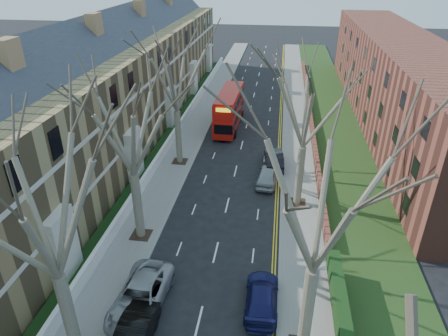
% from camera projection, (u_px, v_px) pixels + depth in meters
% --- Properties ---
extents(pavement_left, '(3.00, 102.00, 0.12)m').
position_uv_depth(pavement_left, '(199.00, 122.00, 49.42)').
color(pavement_left, slate).
rests_on(pavement_left, ground).
extents(pavement_right, '(3.00, 102.00, 0.12)m').
position_uv_depth(pavement_right, '(297.00, 127.00, 47.94)').
color(pavement_right, slate).
rests_on(pavement_right, ground).
extents(terrace_left, '(9.70, 78.00, 13.60)m').
position_uv_depth(terrace_left, '(108.00, 96.00, 40.81)').
color(terrace_left, olive).
rests_on(terrace_left, ground).
extents(flats_right, '(13.97, 54.00, 10.00)m').
position_uv_depth(flats_right, '(396.00, 81.00, 47.71)').
color(flats_right, brown).
rests_on(flats_right, ground).
extents(front_wall_left, '(0.30, 78.00, 1.00)m').
position_uv_depth(front_wall_left, '(168.00, 143.00, 42.37)').
color(front_wall_left, white).
rests_on(front_wall_left, ground).
extents(grass_verge_right, '(6.00, 102.00, 0.06)m').
position_uv_depth(grass_verge_right, '(335.00, 128.00, 47.34)').
color(grass_verge_right, '#223E16').
rests_on(grass_verge_right, ground).
extents(tree_left_mid, '(10.50, 10.50, 14.71)m').
position_uv_depth(tree_left_mid, '(39.00, 198.00, 16.07)').
color(tree_left_mid, brown).
rests_on(tree_left_mid, ground).
extents(tree_left_far, '(10.15, 10.15, 14.22)m').
position_uv_depth(tree_left_far, '(127.00, 118.00, 24.97)').
color(tree_left_far, brown).
rests_on(tree_left_far, ground).
extents(tree_left_dist, '(10.50, 10.50, 14.71)m').
position_uv_depth(tree_left_dist, '(174.00, 67.00, 35.31)').
color(tree_left_dist, brown).
rests_on(tree_left_dist, ground).
extents(tree_right_mid, '(10.50, 10.50, 14.71)m').
position_uv_depth(tree_right_mid, '(323.00, 193.00, 16.41)').
color(tree_right_mid, brown).
rests_on(tree_right_mid, ground).
extents(tree_right_far, '(10.15, 10.15, 14.22)m').
position_uv_depth(tree_right_far, '(308.00, 96.00, 28.80)').
color(tree_right_far, brown).
rests_on(tree_right_far, ground).
extents(double_decker_bus, '(2.75, 10.04, 4.21)m').
position_uv_depth(double_decker_bus, '(229.00, 110.00, 47.23)').
color(double_decker_bus, '#B0130C').
rests_on(double_decker_bus, ground).
extents(car_left_far, '(2.88, 5.86, 1.60)m').
position_uv_depth(car_left_far, '(141.00, 296.00, 23.07)').
color(car_left_far, '#9A9B9F').
rests_on(car_left_far, ground).
extents(car_right_near, '(1.95, 4.70, 1.36)m').
position_uv_depth(car_right_near, '(262.00, 297.00, 23.18)').
color(car_right_near, '#15174C').
rests_on(car_right_near, ground).
extents(car_right_mid, '(2.16, 4.54, 1.50)m').
position_uv_depth(car_right_mid, '(268.00, 176.00, 35.86)').
color(car_right_mid, '#919399').
rests_on(car_right_mid, ground).
extents(car_right_far, '(2.11, 4.87, 1.56)m').
position_uv_depth(car_right_far, '(274.00, 159.00, 38.77)').
color(car_right_far, black).
rests_on(car_right_far, ground).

